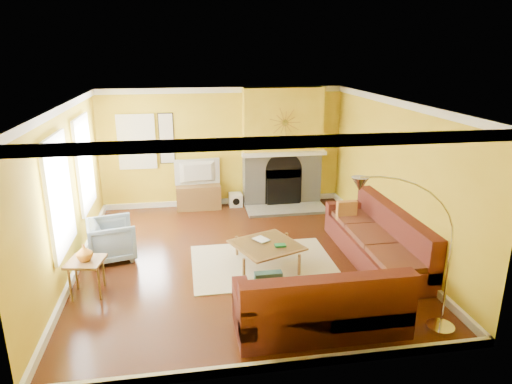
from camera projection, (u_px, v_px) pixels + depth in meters
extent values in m
cube|color=#512511|center=(240.00, 258.00, 8.01)|extent=(5.50, 6.00, 0.02)
cube|color=white|center=(239.00, 102.00, 7.19)|extent=(5.50, 6.00, 0.02)
cube|color=yellow|center=(223.00, 147.00, 10.44)|extent=(5.50, 0.02, 2.70)
cube|color=yellow|center=(277.00, 265.00, 4.77)|extent=(5.50, 0.02, 2.70)
cube|color=yellow|center=(66.00, 192.00, 7.18)|extent=(0.02, 6.00, 2.70)
cube|color=yellow|center=(395.00, 177.00, 8.03)|extent=(0.02, 6.00, 2.70)
cube|color=white|center=(83.00, 163.00, 8.36)|extent=(0.06, 1.22, 1.72)
cube|color=white|center=(58.00, 195.00, 6.57)|extent=(0.06, 1.22, 1.72)
cube|color=white|center=(137.00, 142.00, 10.03)|extent=(0.82, 0.06, 1.22)
cube|color=white|center=(167.00, 139.00, 10.13)|extent=(0.34, 0.04, 1.14)
cube|color=white|center=(284.00, 154.00, 10.25)|extent=(1.92, 0.22, 0.08)
cube|color=gray|center=(286.00, 209.00, 10.33)|extent=(1.80, 0.70, 0.06)
cube|color=beige|center=(263.00, 263.00, 7.78)|extent=(2.40, 1.80, 0.02)
cube|color=brown|center=(199.00, 197.00, 10.42)|extent=(1.00, 0.45, 0.55)
imported|color=black|center=(198.00, 173.00, 10.25)|extent=(1.03, 0.20, 0.59)
cube|color=white|center=(235.00, 200.00, 10.62)|extent=(0.30, 0.30, 0.30)
imported|color=gray|center=(112.00, 240.00, 7.89)|extent=(0.93, 0.91, 0.71)
imported|color=orange|center=(84.00, 253.00, 6.63)|extent=(0.28, 0.28, 0.25)
imported|color=white|center=(257.00, 241.00, 7.69)|extent=(0.31, 0.33, 0.03)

